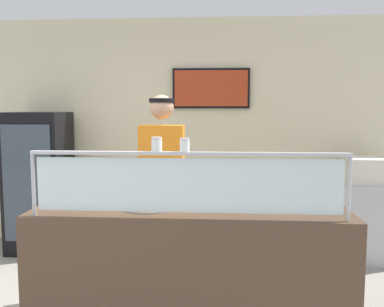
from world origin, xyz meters
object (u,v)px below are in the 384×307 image
object	(u,v)px
drink_fridge	(39,182)
pizza_tray	(149,205)
pepper_flake_shaker	(185,146)
parmesan_shaker	(157,145)
pizza_box_stack	(367,170)
pizza_server	(142,202)
worker_figure	(163,182)

from	to	relation	value
drink_fridge	pizza_tray	bearing A→B (deg)	-48.31
pepper_flake_shaker	drink_fridge	size ratio (longest dim) A/B	0.05
pizza_tray	pepper_flake_shaker	xyz separation A→B (m)	(0.28, -0.29, 0.45)
parmesan_shaker	pizza_box_stack	xyz separation A→B (m)	(1.96, 2.02, -0.43)
pizza_tray	pizza_server	size ratio (longest dim) A/B	1.46
worker_figure	drink_fridge	bearing A→B (deg)	146.21
drink_fridge	pizza_box_stack	xyz separation A→B (m)	(3.65, -0.04, 0.18)
worker_figure	drink_fridge	size ratio (longest dim) A/B	1.10
pizza_tray	pepper_flake_shaker	size ratio (longest dim) A/B	4.70
parmesan_shaker	pizza_tray	bearing A→B (deg)	109.90
pizza_tray	pepper_flake_shaker	bearing A→B (deg)	-45.56
pepper_flake_shaker	pizza_server	bearing A→B (deg)	140.57
pizza_server	pizza_box_stack	size ratio (longest dim) A/B	0.58
pizza_box_stack	pizza_server	bearing A→B (deg)	-140.17
pizza_tray	pizza_box_stack	bearing A→B (deg)	40.09
pizza_server	pizza_box_stack	xyz separation A→B (m)	(2.11, 1.76, -0.01)
pepper_flake_shaker	pizza_box_stack	bearing A→B (deg)	48.59
pepper_flake_shaker	drink_fridge	xyz separation A→B (m)	(-1.87, 2.07, -0.61)
pepper_flake_shaker	drink_fridge	distance (m)	2.85
parmesan_shaker	pizza_box_stack	distance (m)	2.85
pizza_server	parmesan_shaker	world-z (taller)	parmesan_shaker
pizza_box_stack	pizza_tray	bearing A→B (deg)	-139.91
parmesan_shaker	pepper_flake_shaker	distance (m)	0.18
pizza_box_stack	drink_fridge	bearing A→B (deg)	179.31
pizza_server	drink_fridge	bearing A→B (deg)	138.91
pizza_tray	worker_figure	xyz separation A→B (m)	(-0.00, 0.72, 0.04)
pizza_tray	pizza_box_stack	size ratio (longest dim) A/B	0.84
pepper_flake_shaker	worker_figure	bearing A→B (deg)	105.76
pizza_tray	pizza_box_stack	world-z (taller)	pizza_box_stack
pizza_tray	drink_fridge	distance (m)	2.39
pizza_server	drink_fridge	xyz separation A→B (m)	(-1.54, 1.80, -0.19)
parmesan_shaker	pepper_flake_shaker	bearing A→B (deg)	0.00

